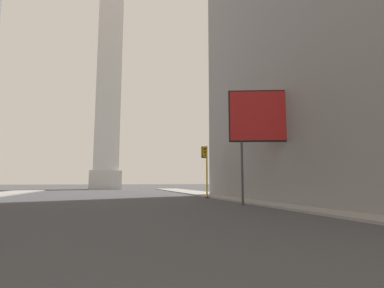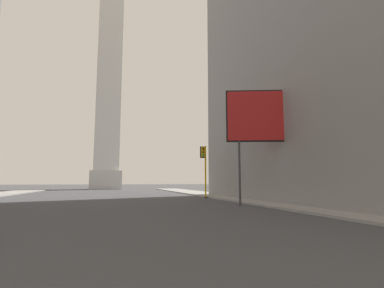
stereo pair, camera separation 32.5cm
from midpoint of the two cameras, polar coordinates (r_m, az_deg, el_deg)
The scene contains 4 objects.
sidewalk_right at distance 30.10m, azimuth 10.96°, elevation -10.35°, with size 5.00×88.77×0.15m, color gray.
obelisk at distance 80.23m, azimuth -15.49°, elevation 15.40°, with size 7.17×7.17×66.68m.
traffic_light_mid_right at distance 34.03m, azimuth 2.34°, elevation -3.72°, with size 0.77×0.50×5.85m.
billboard_sign at distance 24.20m, azimuth 13.67°, elevation 4.85°, with size 5.70×2.02×9.00m.
Camera 1 is at (0.44, -0.22, 1.82)m, focal length 28.00 mm.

